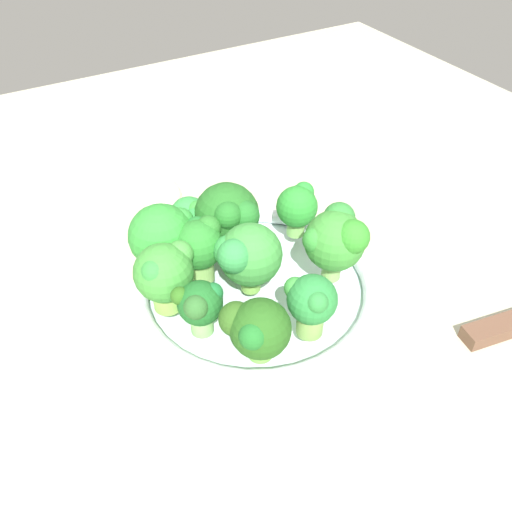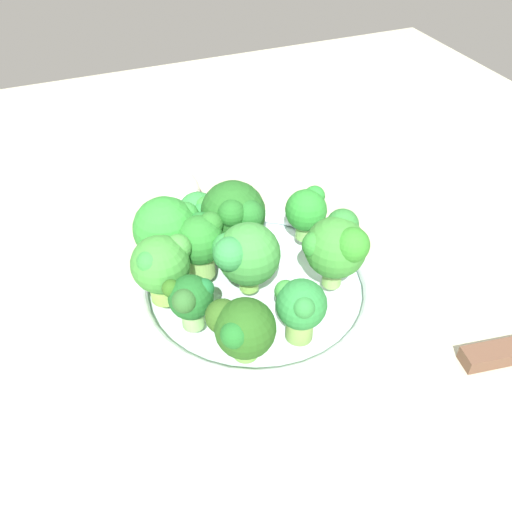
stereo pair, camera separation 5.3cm
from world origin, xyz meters
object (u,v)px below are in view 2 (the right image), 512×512
(broccoli_floret_2, at_px, (300,307))
(broccoli_floret_9, at_px, (246,254))
(broccoli_floret_0, at_px, (201,240))
(broccoli_floret_5, at_px, (190,299))
(garlic_bulb, at_px, (180,191))
(bowl, at_px, (256,289))
(broccoli_floret_6, at_px, (307,208))
(broccoli_floret_1, at_px, (241,328))
(broccoli_floret_4, at_px, (337,246))
(broccoli_floret_10, at_px, (167,228))
(broccoli_floret_7, at_px, (161,265))
(broccoli_floret_8, at_px, (235,214))
(broccoli_floret_3, at_px, (199,213))

(broccoli_floret_2, distance_m, broccoli_floret_9, 0.08)
(broccoli_floret_0, bearing_deg, broccoli_floret_5, -25.17)
(broccoli_floret_9, distance_m, garlic_bulb, 0.20)
(bowl, relative_size, broccoli_floret_6, 4.28)
(broccoli_floret_1, distance_m, garlic_bulb, 0.28)
(broccoli_floret_4, height_order, broccoli_floret_6, broccoli_floret_4)
(broccoli_floret_4, xyz_separation_m, broccoli_floret_6, (-0.08, 0.01, -0.01))
(broccoli_floret_9, height_order, broccoli_floret_10, broccoli_floret_10)
(broccoli_floret_2, height_order, broccoli_floret_10, broccoli_floret_10)
(broccoli_floret_6, bearing_deg, broccoli_floret_5, -62.22)
(garlic_bulb, bearing_deg, broccoli_floret_6, 36.07)
(broccoli_floret_4, xyz_separation_m, broccoli_floret_9, (-0.03, -0.08, -0.00))
(broccoli_floret_4, height_order, broccoli_floret_10, same)
(broccoli_floret_7, relative_size, broccoli_floret_8, 0.90)
(broccoli_floret_9, bearing_deg, broccoli_floret_10, -139.13)
(broccoli_floret_0, height_order, broccoli_floret_1, broccoli_floret_0)
(broccoli_floret_3, bearing_deg, broccoli_floret_6, 71.15)
(garlic_bulb, bearing_deg, broccoli_floret_10, -19.67)
(broccoli_floret_2, height_order, broccoli_floret_8, broccoli_floret_8)
(broccoli_floret_9, bearing_deg, garlic_bulb, -176.41)
(broccoli_floret_0, distance_m, broccoli_floret_3, 0.05)
(broccoli_floret_8, bearing_deg, broccoli_floret_2, 3.97)
(broccoli_floret_5, bearing_deg, broccoli_floret_9, 113.36)
(broccoli_floret_3, height_order, broccoli_floret_6, broccoli_floret_6)
(broccoli_floret_2, relative_size, broccoli_floret_5, 1.14)
(broccoli_floret_2, relative_size, broccoli_floret_9, 0.86)
(broccoli_floret_9, bearing_deg, bowl, 123.70)
(broccoli_floret_7, bearing_deg, broccoli_floret_9, 77.73)
(broccoli_floret_5, xyz_separation_m, garlic_bulb, (-0.22, 0.05, -0.04))
(broccoli_floret_1, bearing_deg, broccoli_floret_2, 89.16)
(broccoli_floret_2, height_order, garlic_bulb, broccoli_floret_2)
(broccoli_floret_0, bearing_deg, broccoli_floret_3, 164.16)
(garlic_bulb, bearing_deg, broccoli_floret_3, -2.85)
(broccoli_floret_3, relative_size, broccoli_floret_6, 0.97)
(broccoli_floret_6, xyz_separation_m, broccoli_floret_10, (-0.01, -0.15, 0.01))
(broccoli_floret_2, height_order, broccoli_floret_7, broccoli_floret_7)
(broccoli_floret_2, bearing_deg, broccoli_floret_1, -90.84)
(broccoli_floret_1, relative_size, broccoli_floret_10, 0.78)
(broccoli_floret_0, bearing_deg, broccoli_floret_7, -63.58)
(broccoli_floret_0, bearing_deg, broccoli_floret_1, -0.71)
(broccoli_floret_4, xyz_separation_m, broccoli_floret_10, (-0.09, -0.14, -0.01))
(broccoli_floret_6, bearing_deg, garlic_bulb, -143.93)
(broccoli_floret_0, relative_size, garlic_bulb, 1.39)
(broccoli_floret_2, relative_size, broccoli_floret_6, 1.09)
(broccoli_floret_5, height_order, garlic_bulb, broccoli_floret_5)
(broccoli_floret_0, relative_size, broccoli_floret_1, 1.15)
(bowl, bearing_deg, broccoli_floret_3, -159.12)
(broccoli_floret_0, distance_m, broccoli_floret_2, 0.13)
(broccoli_floret_5, bearing_deg, broccoli_floret_6, 117.78)
(broccoli_floret_2, bearing_deg, broccoli_floret_10, -151.20)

